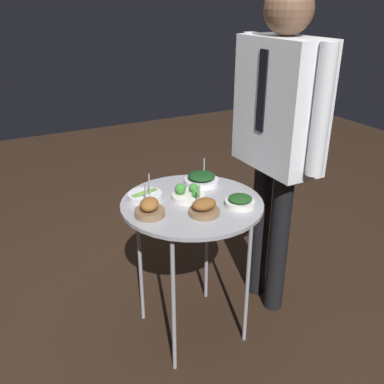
{
  "coord_description": "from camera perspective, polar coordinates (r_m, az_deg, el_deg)",
  "views": [
    {
      "loc": [
        1.58,
        -0.84,
        1.63
      ],
      "look_at": [
        0.0,
        0.0,
        0.81
      ],
      "focal_mm": 40.0,
      "sensor_mm": 36.0,
      "label": 1
    }
  ],
  "objects": [
    {
      "name": "bowl_asparagus_mid_left",
      "position": [
        2.02,
        -6.28,
        -0.51
      ],
      "size": [
        0.16,
        0.16,
        0.14
      ],
      "color": "silver",
      "rests_on": "serving_cart"
    },
    {
      "name": "serving_cart",
      "position": [
        2.01,
        0.0,
        -2.79
      ],
      "size": [
        0.67,
        0.67,
        0.76
      ],
      "color": "#939399",
      "rests_on": "ground_plane"
    },
    {
      "name": "bowl_spinach_front_center",
      "position": [
        2.17,
        1.27,
        1.76
      ],
      "size": [
        0.17,
        0.17,
        0.12
      ],
      "color": "silver",
      "rests_on": "serving_cart"
    },
    {
      "name": "bowl_spinach_near_rim",
      "position": [
        1.95,
        6.43,
        -1.27
      ],
      "size": [
        0.14,
        0.14,
        0.05
      ],
      "color": "silver",
      "rests_on": "serving_cart"
    },
    {
      "name": "bowl_roast_far_rim",
      "position": [
        1.86,
        -5.7,
        -2.22
      ],
      "size": [
        0.14,
        0.13,
        0.14
      ],
      "color": "brown",
      "rests_on": "serving_cart"
    },
    {
      "name": "waiter_figure",
      "position": [
        2.16,
        11.51,
        9.25
      ],
      "size": [
        0.62,
        0.23,
        1.69
      ],
      "color": "black",
      "rests_on": "ground_plane"
    },
    {
      "name": "bowl_broccoli_front_left",
      "position": [
        2.01,
        -0.44,
        -0.31
      ],
      "size": [
        0.16,
        0.16,
        0.08
      ],
      "color": "silver",
      "rests_on": "serving_cart"
    },
    {
      "name": "ground_plane",
      "position": [
        2.42,
        0.0,
        -17.65
      ],
      "size": [
        8.0,
        8.0,
        0.0
      ],
      "primitive_type": "plane",
      "color": "black"
    },
    {
      "name": "bowl_roast_center",
      "position": [
        1.86,
        1.62,
        -2.11
      ],
      "size": [
        0.14,
        0.14,
        0.12
      ],
      "color": "brown",
      "rests_on": "serving_cart"
    }
  ]
}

